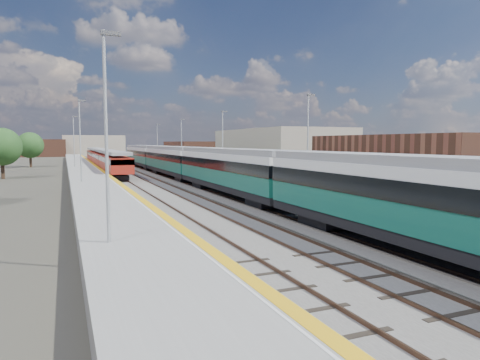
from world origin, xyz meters
TOP-DOWN VIEW (x-y plane):
  - ground at (0.00, 50.00)m, footprint 320.00×320.00m
  - ballast_bed at (-2.25, 52.50)m, footprint 10.50×155.00m
  - tracks at (-1.65, 54.18)m, footprint 8.96×160.00m
  - platform_right at (5.28, 52.49)m, footprint 4.70×155.00m
  - platform_left at (-9.05, 52.49)m, footprint 4.30×155.00m
  - buildings at (-18.12, 138.60)m, footprint 72.00×185.50m
  - green_train at (1.50, 36.57)m, footprint 3.10×86.15m
  - red_train at (-5.50, 68.76)m, footprint 2.65×53.86m
  - tree_b at (-18.84, 53.44)m, footprint 4.77×4.77m
  - tree_c at (-17.40, 80.32)m, footprint 4.79×4.79m
  - tree_d at (20.55, 66.04)m, footprint 4.50×4.50m

SIDE VIEW (x-z plane):
  - ground at x=0.00m, z-range 0.00..0.00m
  - ballast_bed at x=-2.25m, z-range 0.00..0.06m
  - tracks at x=-1.65m, z-range 0.02..0.19m
  - platform_left at x=-9.05m, z-range -3.74..4.78m
  - platform_right at x=5.28m, z-range -3.72..4.80m
  - red_train at x=-5.50m, z-range 0.31..3.65m
  - green_train at x=1.50m, z-range 0.70..4.11m
  - tree_d at x=20.55m, z-range 0.79..6.89m
  - tree_b at x=-18.84m, z-range 0.84..7.30m
  - tree_c at x=-17.40m, z-range 0.84..7.33m
  - buildings at x=-18.12m, z-range -9.30..30.70m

